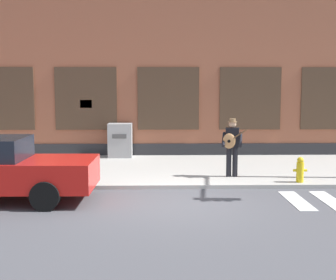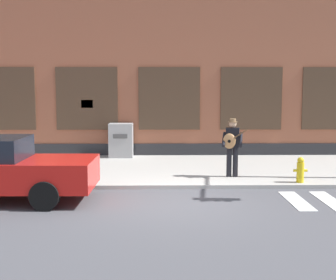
% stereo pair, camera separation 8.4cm
% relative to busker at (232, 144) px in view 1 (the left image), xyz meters
% --- Properties ---
extents(ground_plane, '(160.00, 160.00, 0.00)m').
position_rel_busker_xyz_m(ground_plane, '(-1.75, -2.65, -1.07)').
color(ground_plane, '#4C4C51').
extents(sidewalk, '(28.00, 5.45, 0.11)m').
position_rel_busker_xyz_m(sidewalk, '(-1.75, 1.56, -1.02)').
color(sidewalk, '#ADAAA3').
rests_on(sidewalk, ground).
extents(building_backdrop, '(28.00, 4.06, 8.62)m').
position_rel_busker_xyz_m(building_backdrop, '(-1.75, 6.28, 3.23)').
color(building_backdrop, '#99563D').
rests_on(building_backdrop, ground).
extents(busker, '(0.72, 0.62, 1.69)m').
position_rel_busker_xyz_m(busker, '(0.00, 0.00, 0.00)').
color(busker, black).
rests_on(busker, sidewalk).
extents(utility_box, '(0.87, 0.69, 1.25)m').
position_rel_busker_xyz_m(utility_box, '(-3.54, 3.83, -0.34)').
color(utility_box, '#9E9E9E').
rests_on(utility_box, sidewalk).
extents(fire_hydrant, '(0.38, 0.20, 0.70)m').
position_rel_busker_xyz_m(fire_hydrant, '(1.76, -0.82, -0.62)').
color(fire_hydrant, gold).
rests_on(fire_hydrant, sidewalk).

